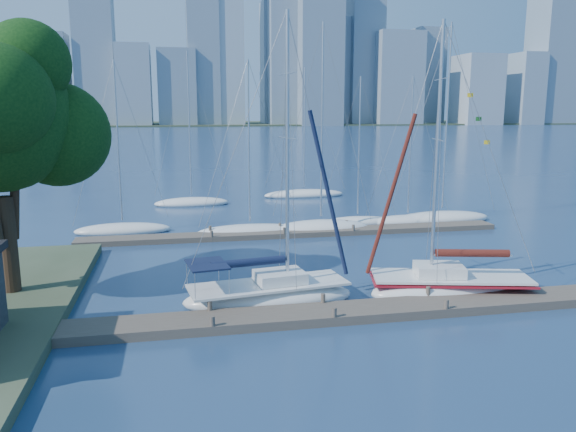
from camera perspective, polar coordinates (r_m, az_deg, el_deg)
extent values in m
plane|color=navy|center=(24.57, 4.11, -10.32)|extent=(700.00, 700.00, 0.00)
cube|color=#50463B|center=(24.50, 4.12, -9.88)|extent=(26.00, 2.00, 0.40)
cube|color=#50463B|center=(39.90, 0.81, -1.74)|extent=(30.00, 1.80, 0.36)
cube|color=#38472D|center=(342.25, -10.39, 9.15)|extent=(800.00, 100.00, 1.50)
cylinder|color=#2F1E15|center=(28.91, -26.50, -3.07)|extent=(0.79, 0.79, 4.96)
sphere|color=black|center=(29.02, -22.35, 7.67)|extent=(4.92, 4.92, 4.92)
sphere|color=black|center=(27.44, -24.97, 13.94)|extent=(3.67, 3.67, 3.67)
ellipsoid|color=white|center=(26.28, -1.98, -8.33)|extent=(8.18, 3.69, 1.38)
cube|color=white|center=(26.08, -1.99, -6.99)|extent=(7.58, 3.41, 0.11)
cube|color=white|center=(26.15, -0.83, -6.19)|extent=(2.43, 1.98, 0.51)
cylinder|color=silver|center=(25.19, -0.07, 6.55)|extent=(0.17, 0.17, 12.10)
cylinder|color=silver|center=(25.52, -4.04, -4.92)|extent=(3.71, 0.63, 0.09)
cylinder|color=black|center=(25.49, -4.04, -4.72)|extent=(3.46, 0.86, 0.37)
cube|color=black|center=(25.05, -8.23, -4.87)|extent=(1.96, 2.41, 0.07)
ellipsoid|color=white|center=(28.56, 16.11, -7.18)|extent=(8.41, 4.40, 1.41)
cube|color=white|center=(28.36, 16.18, -5.92)|extent=(7.79, 4.06, 0.11)
cube|color=white|center=(28.14, 15.10, -5.30)|extent=(2.58, 2.18, 0.52)
cylinder|color=silver|center=(27.07, 14.91, 6.25)|extent=(0.17, 0.17, 11.85)
cylinder|color=silver|center=(28.33, 18.18, -3.79)|extent=(3.72, 0.96, 0.09)
cylinder|color=#49130F|center=(28.31, 18.20, -3.60)|extent=(3.49, 1.17, 0.38)
cube|color=maroon|center=(28.41, 16.16, -6.23)|extent=(7.97, 4.20, 0.09)
ellipsoid|color=white|center=(42.51, -16.41, -1.38)|extent=(7.16, 4.18, 1.05)
cylinder|color=silver|center=(41.68, -16.88, 7.24)|extent=(0.11, 0.11, 11.25)
ellipsoid|color=white|center=(40.48, -3.87, -1.56)|extent=(7.98, 4.18, 1.04)
cylinder|color=silver|center=(39.61, -3.99, 7.50)|extent=(0.11, 0.11, 11.25)
ellipsoid|color=white|center=(41.29, 3.36, -1.26)|extent=(7.65, 5.27, 1.26)
cylinder|color=silver|center=(40.39, 3.48, 9.52)|extent=(0.14, 0.14, 13.61)
ellipsoid|color=white|center=(43.97, 7.06, -0.65)|extent=(6.16, 3.36, 0.95)
cylinder|color=silver|center=(43.20, 7.25, 7.02)|extent=(0.10, 0.10, 10.39)
ellipsoid|color=white|center=(45.19, 12.05, -0.50)|extent=(7.34, 2.49, 0.96)
cylinder|color=silver|center=(44.43, 12.35, 7.01)|extent=(0.10, 0.10, 10.44)
ellipsoid|color=white|center=(46.51, 15.35, -0.27)|extent=(8.42, 4.73, 1.23)
cylinder|color=silver|center=(45.71, 15.85, 9.59)|extent=(0.13, 0.13, 14.16)
ellipsoid|color=white|center=(53.22, -9.74, 1.30)|extent=(7.18, 3.48, 1.11)
cylinder|color=silver|center=(52.53, -9.99, 9.14)|extent=(0.12, 0.12, 12.92)
ellipsoid|color=white|center=(57.66, 1.65, 2.18)|extent=(8.53, 5.17, 1.12)
cylinder|color=silver|center=(57.04, 1.69, 8.92)|extent=(0.12, 0.12, 11.90)
cube|color=slate|center=(316.36, -23.46, 12.52)|extent=(23.28, 17.63, 46.22)
cube|color=#8A9AA6|center=(334.20, -18.82, 11.84)|extent=(14.96, 17.61, 36.31)
cube|color=#849BAB|center=(307.86, -15.35, 12.64)|extent=(17.08, 19.81, 41.41)
cube|color=slate|center=(308.96, -11.20, 12.65)|extent=(19.67, 16.86, 39.71)
cube|color=#8A9AA6|center=(314.43, -6.49, 16.65)|extent=(19.69, 14.99, 82.39)
cube|color=#849BAB|center=(332.83, -1.26, 15.16)|extent=(16.01, 17.46, 68.24)
cube|color=slate|center=(312.18, 3.22, 17.04)|extent=(22.73, 18.95, 85.66)
cube|color=#8A9AA6|center=(332.13, 6.00, 14.31)|extent=(13.82, 17.11, 58.98)
cube|color=#849BAB|center=(325.81, 11.01, 13.49)|extent=(25.29, 18.80, 50.43)
cube|color=slate|center=(365.81, 13.88, 13.57)|extent=(17.61, 17.52, 56.91)
cube|color=#8A9AA6|center=(345.99, 18.61, 12.02)|extent=(21.88, 23.94, 39.02)
cube|color=#849BAB|center=(362.05, 22.88, 11.79)|extent=(14.65, 21.38, 40.59)
cube|color=slate|center=(377.02, 25.38, 14.83)|extent=(23.93, 23.60, 83.79)
cube|color=#8A9AA6|center=(408.06, 26.78, 12.90)|extent=(15.59, 17.08, 63.50)
cube|color=slate|center=(316.95, -19.15, 17.39)|extent=(19.60, 18.00, 96.64)
cube|color=slate|center=(314.66, -8.67, 17.41)|extent=(16.59, 18.00, 91.36)
cube|color=slate|center=(320.69, -0.22, 18.21)|extent=(19.22, 18.00, 100.31)
cube|color=slate|center=(331.23, 7.77, 16.32)|extent=(18.35, 18.00, 82.48)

